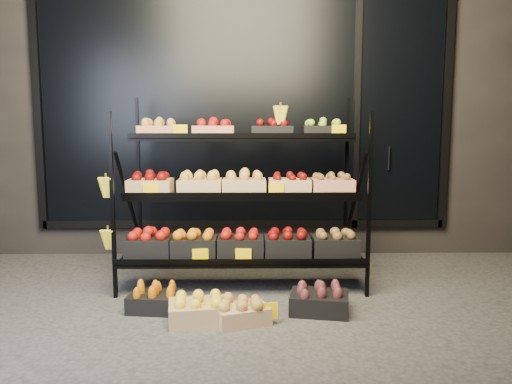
{
  "coord_description": "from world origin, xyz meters",
  "views": [
    {
      "loc": [
        0.07,
        -3.75,
        1.37
      ],
      "look_at": [
        0.12,
        0.55,
        0.82
      ],
      "focal_mm": 35.0,
      "sensor_mm": 36.0,
      "label": 1
    }
  ],
  "objects_px": {
    "floor_crate_midleft": "(155,299)",
    "floor_crate_midright": "(242,311)",
    "display_rack": "(241,195)",
    "floor_crate_left": "(199,309)"
  },
  "relations": [
    {
      "from": "display_rack",
      "to": "floor_crate_left",
      "type": "distance_m",
      "value": 1.2
    },
    {
      "from": "display_rack",
      "to": "floor_crate_midleft",
      "type": "relative_size",
      "value": 5.3
    },
    {
      "from": "display_rack",
      "to": "floor_crate_left",
      "type": "height_order",
      "value": "display_rack"
    },
    {
      "from": "floor_crate_midleft",
      "to": "floor_crate_midright",
      "type": "bearing_deg",
      "value": -14.89
    },
    {
      "from": "floor_crate_midright",
      "to": "floor_crate_midleft",
      "type": "bearing_deg",
      "value": 139.6
    },
    {
      "from": "floor_crate_midleft",
      "to": "floor_crate_midright",
      "type": "distance_m",
      "value": 0.7
    },
    {
      "from": "display_rack",
      "to": "floor_crate_midright",
      "type": "distance_m",
      "value": 1.19
    },
    {
      "from": "floor_crate_left",
      "to": "floor_crate_midright",
      "type": "relative_size",
      "value": 1.06
    },
    {
      "from": "floor_crate_left",
      "to": "floor_crate_midleft",
      "type": "height_order",
      "value": "floor_crate_left"
    },
    {
      "from": "floor_crate_left",
      "to": "floor_crate_midleft",
      "type": "distance_m",
      "value": 0.42
    }
  ]
}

